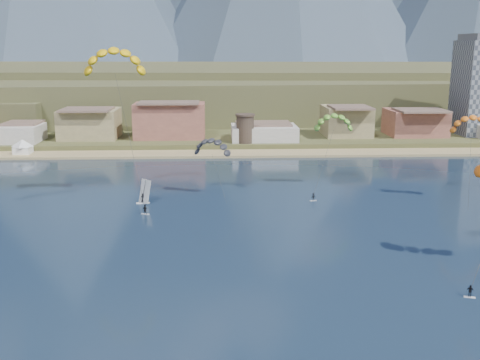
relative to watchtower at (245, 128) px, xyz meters
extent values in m
plane|color=black|center=(-5.00, -114.00, -6.37)|extent=(2400.00, 2400.00, 0.00)
cube|color=tan|center=(-5.00, -8.00, -6.12)|extent=(2200.00, 12.00, 0.90)
cube|color=brown|center=(-5.00, 446.00, -6.37)|extent=(2200.00, 900.00, 4.00)
cube|color=brown|center=(35.00, 106.00, 3.13)|extent=(320.00, 150.00, 15.00)
cube|color=brown|center=(-45.00, 146.00, 4.63)|extent=(380.00, 170.00, 18.00)
cube|color=#2F3E4E|center=(-5.00, 786.00, 50.63)|extent=(2000.00, 200.00, 110.00)
cylinder|color=#47382D|center=(0.00, 0.00, -0.37)|extent=(5.20, 5.20, 8.00)
cylinder|color=#47382D|center=(0.00, 0.00, 3.93)|extent=(5.82, 5.82, 0.60)
cube|color=white|center=(-63.00, -8.00, -4.67)|extent=(4.50, 4.50, 2.00)
pyramid|color=white|center=(-63.00, -8.00, -1.67)|extent=(6.40, 6.40, 2.00)
cube|color=silver|center=(-21.79, -66.43, -6.32)|extent=(1.61, 1.01, 0.10)
imported|color=black|center=(-21.79, -66.43, -5.38)|extent=(1.06, 0.95, 1.78)
cylinder|color=#262626|center=(-24.72, -61.75, 6.75)|extent=(0.05, 0.05, 26.39)
cube|color=silver|center=(22.34, -103.54, -6.32)|extent=(1.41, 0.80, 0.09)
imported|color=black|center=(22.34, -103.54, -5.50)|extent=(0.98, 0.64, 1.55)
cube|color=silver|center=(10.64, -58.51, -6.33)|extent=(1.37, 0.71, 0.09)
imported|color=black|center=(10.64, -58.51, -5.53)|extent=(1.09, 0.79, 1.51)
cylinder|color=#262626|center=(13.56, -53.06, 0.41)|extent=(0.05, 0.05, 16.98)
cylinder|color=#262626|center=(-9.49, -56.90, -1.97)|extent=(0.04, 0.04, 11.45)
cylinder|color=#262626|center=(41.13, -63.40, 0.57)|extent=(0.04, 0.04, 15.51)
cube|color=silver|center=(-23.11, -58.93, -6.30)|extent=(2.74, 1.16, 0.13)
imported|color=black|center=(-23.11, -58.93, -5.28)|extent=(1.01, 0.74, 1.91)
cube|color=white|center=(-22.67, -58.93, -3.92)|extent=(1.45, 2.99, 4.55)
camera|label=1|loc=(-8.55, -166.13, 23.62)|focal=42.13mm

